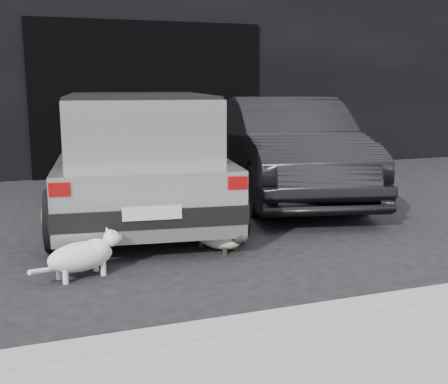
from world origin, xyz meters
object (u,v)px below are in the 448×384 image
object	(u,v)px
second_car	(288,147)
cat_white	(85,254)
silver_hatchback	(138,150)
cat_siamese	(222,237)

from	to	relation	value
second_car	cat_white	world-z (taller)	second_car
silver_hatchback	cat_siamese	world-z (taller)	silver_hatchback
cat_siamese	silver_hatchback	bearing A→B (deg)	-101.40
silver_hatchback	cat_siamese	size ratio (longest dim) A/B	5.61
silver_hatchback	cat_white	bearing A→B (deg)	-105.54
silver_hatchback	cat_white	xyz separation A→B (m)	(-0.87, -1.99, -0.61)
second_car	cat_siamese	size ratio (longest dim) A/B	5.67
cat_siamese	second_car	bearing A→B (deg)	-155.49
silver_hatchback	cat_siamese	xyz separation A→B (m)	(0.45, -1.68, -0.67)
cat_white	second_car	bearing A→B (deg)	110.72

